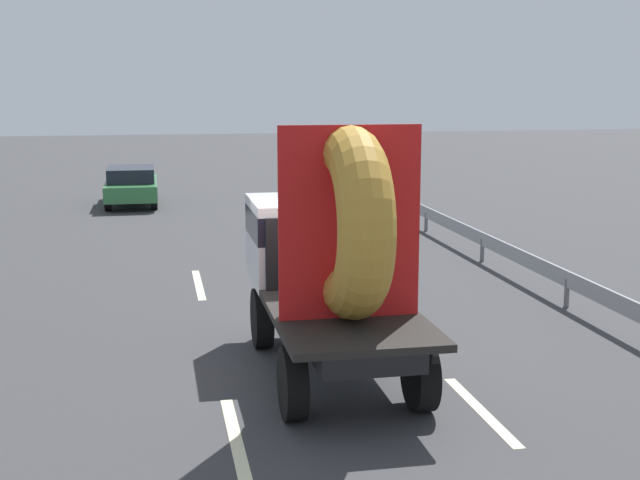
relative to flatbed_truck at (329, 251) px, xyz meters
name	(u,v)px	position (x,y,z in m)	size (l,w,h in m)	color
ground_plane	(322,366)	(-0.08, 0.12, -1.81)	(120.00, 120.00, 0.00)	#38383A
flatbed_truck	(329,251)	(0.00, 0.00, 0.00)	(2.02, 5.00, 3.74)	black
distant_sedan	(131,185)	(-3.28, 18.57, -1.09)	(1.76, 4.11, 1.34)	black
guardrail	(520,257)	(5.24, 4.88, -1.28)	(0.10, 17.48, 0.71)	gray
lane_dash_left_near	(235,437)	(-1.64, -2.28, -1.81)	(2.52, 0.16, 0.01)	beige
lane_dash_left_far	(199,284)	(-1.64, 5.91, -1.81)	(2.78, 0.16, 0.01)	beige
lane_dash_right_near	(481,410)	(1.64, -2.03, -1.81)	(2.48, 0.16, 0.01)	beige
lane_dash_right_far	(349,279)	(1.64, 5.75, -1.81)	(2.27, 0.16, 0.01)	beige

